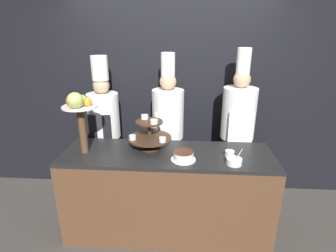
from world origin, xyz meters
name	(u,v)px	position (x,y,z in m)	size (l,w,h in m)	color
ground_plane	(165,251)	(0.00, 0.00, 0.00)	(14.00, 14.00, 0.00)	#47423D
wall_back	(173,88)	(0.00, 1.27, 1.40)	(10.00, 0.06, 2.80)	black
buffet_counter	(167,193)	(0.00, 0.33, 0.47)	(2.11, 0.65, 0.94)	brown
tiered_stand	(150,134)	(-0.19, 0.42, 1.09)	(0.45, 0.45, 0.34)	#3D2819
fruit_pedestal	(79,110)	(-0.83, 0.27, 1.39)	(0.33, 0.33, 0.63)	brown
cake_round	(183,156)	(0.16, 0.19, 0.98)	(0.23, 0.23, 0.09)	white
cup_white	(230,153)	(0.61, 0.30, 0.96)	(0.09, 0.09, 0.05)	white
serving_bowl_near	(234,161)	(0.62, 0.13, 0.97)	(0.14, 0.14, 0.16)	white
chef_left	(105,126)	(-0.81, 0.90, 0.99)	(0.37, 0.37, 1.83)	#28282D
chef_center_left	(168,127)	(-0.03, 0.90, 1.01)	(0.37, 0.37, 1.87)	#38332D
chef_center_right	(237,127)	(0.78, 0.90, 1.02)	(0.38, 0.38, 1.92)	#28282D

